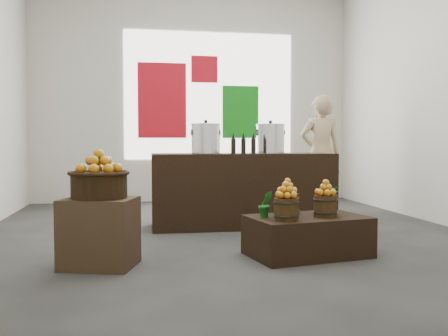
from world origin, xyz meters
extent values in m
plane|color=#3B3B39|center=(0.00, 0.00, 0.00)|extent=(7.00, 7.00, 0.00)
cube|color=beige|center=(0.00, 3.50, 2.00)|extent=(6.00, 0.04, 4.00)
cube|color=white|center=(0.30, 3.48, 2.00)|extent=(3.20, 0.02, 2.40)
cube|color=#B80E1B|center=(-0.60, 3.47, 1.90)|extent=(0.90, 0.04, 1.40)
cube|color=#127615|center=(0.90, 3.47, 1.70)|extent=(0.70, 0.04, 1.00)
cube|color=#B80E1B|center=(0.20, 3.47, 2.50)|extent=(0.50, 0.04, 0.50)
cube|color=#44351F|center=(-1.41, -1.40, 0.31)|extent=(0.74, 0.66, 0.62)
cylinder|color=black|center=(-1.41, -1.40, 0.73)|extent=(0.50, 0.50, 0.23)
cube|color=black|center=(0.58, -1.31, 0.20)|extent=(1.25, 0.90, 0.39)
cylinder|color=#39260F|center=(0.29, -1.52, 0.50)|extent=(0.23, 0.23, 0.21)
cylinder|color=#39260F|center=(0.74, -1.36, 0.50)|extent=(0.23, 0.23, 0.21)
cylinder|color=#39260F|center=(0.43, -1.12, 0.50)|extent=(0.23, 0.23, 0.21)
imported|color=#15681B|center=(0.85, -1.11, 0.54)|extent=(0.29, 0.26, 0.29)
imported|color=#15681B|center=(0.15, -1.30, 0.52)|extent=(0.14, 0.12, 0.26)
cube|color=black|center=(0.30, 0.48, 0.49)|extent=(2.40, 0.82, 0.97)
cylinder|color=silver|center=(-0.18, 0.49, 1.16)|extent=(0.37, 0.37, 0.37)
cylinder|color=silver|center=(0.68, 0.47, 1.16)|extent=(0.37, 0.37, 0.37)
imported|color=tan|center=(1.89, 1.79, 0.94)|extent=(0.71, 0.48, 1.89)
camera|label=1|loc=(-1.07, -5.97, 1.13)|focal=40.00mm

